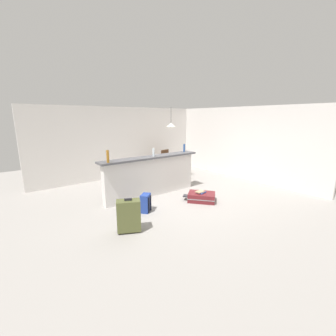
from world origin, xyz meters
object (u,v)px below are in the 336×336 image
Objects in this scene: suitcase_upright_olive at (129,215)px; book_stack at (201,192)px; dining_table at (171,159)px; dining_chair_far_side at (163,160)px; suitcase_flat_maroon at (201,197)px; bottle_blue at (184,148)px; dining_chair_near_partition at (178,165)px; pendant_lamp at (171,125)px; backpack_blue at (145,203)px; bottle_amber at (108,156)px; bottle_clear at (153,152)px.

suitcase_upright_olive reaches higher than book_stack.
dining_table is at bearing 68.16° from book_stack.
dining_chair_far_side is 1.09× the size of suitcase_flat_maroon.
bottle_blue is at bearing 28.63° from suitcase_upright_olive.
bottle_blue is at bearing 67.34° from book_stack.
dining_table is at bearing 68.98° from bottle_blue.
pendant_lamp is at bearing 78.23° from dining_chair_near_partition.
suitcase_upright_olive is (-2.76, -1.51, -0.90)m from bottle_blue.
book_stack is (1.50, -0.32, 0.04)m from backpack_blue.
backpack_blue is at bearing -139.13° from pendant_lamp.
bottle_amber is 0.69× the size of backpack_blue.
bottle_amber is 1.06× the size of book_stack.
bottle_clear is at bearing -174.00° from bottle_blue.
dining_chair_far_side is 2.21× the size of backpack_blue.
suitcase_upright_olive is (-0.22, -1.33, -0.93)m from bottle_amber.
bottle_clear is (1.32, 0.05, -0.04)m from bottle_amber.
dining_chair_near_partition is at bearing 64.97° from book_stack.
bottle_blue is 2.44m from backpack_blue.
suitcase_upright_olive is (-0.75, -0.60, 0.13)m from backpack_blue.
dining_chair_far_side reaches higher than book_stack.
suitcase_flat_maroon is (-1.05, -3.06, -0.41)m from dining_chair_far_side.
dining_chair_far_side is at bearing 70.76° from book_stack.
bottle_blue is 1.52m from pendant_lamp.
dining_chair_near_partition is at bearing 33.91° from backpack_blue.
backpack_blue reaches higher than book_stack.
pendant_lamp is at bearing 67.78° from book_stack.
dining_chair_near_partition reaches higher than backpack_blue.
bottle_blue reaches higher than suitcase_upright_olive.
bottle_amber is at bearing 126.26° from backpack_blue.
book_stack is (-0.51, -1.23, -0.98)m from bottle_blue.
bottle_blue reaches higher than dining_chair_far_side.
bottle_amber is 0.34× the size of suitcase_flat_maroon.
book_stack is (-0.91, -1.94, -0.27)m from dining_chair_near_partition.
backpack_blue is (-2.01, -0.91, -1.03)m from bottle_blue.
bottle_blue is at bearing 24.22° from backpack_blue.
pendant_lamp is 4.57m from suitcase_upright_olive.
bottle_clear is 1.24m from bottle_blue.
pendant_lamp reaches higher than bottle_blue.
pendant_lamp reaches higher than dining_table.
dining_chair_near_partition is 1.00× the size of dining_chair_far_side.
bottle_clear is at bearing 41.95° from suitcase_upright_olive.
bottle_amber is at bearing 80.65° from suitcase_upright_olive.
pendant_lamp is at bearing 40.87° from backpack_blue.
dining_table is at bearing 40.37° from suitcase_upright_olive.
suitcase_upright_olive is at bearing -134.91° from dining_chair_far_side.
dining_chair_near_partition is 3.38× the size of book_stack.
bottle_clear reaches higher than suitcase_flat_maroon.
dining_chair_near_partition is 1.39× the size of suitcase_upright_olive.
bottle_clear reaches higher than backpack_blue.
backpack_blue is (0.53, -0.73, -1.06)m from bottle_amber.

